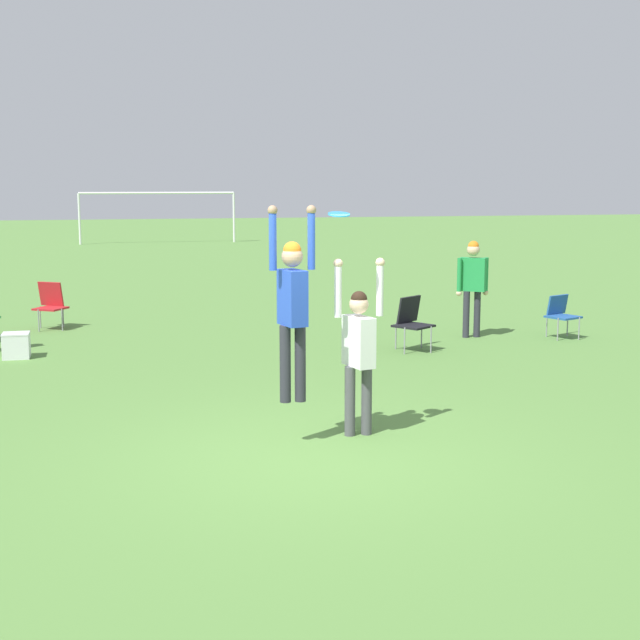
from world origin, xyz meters
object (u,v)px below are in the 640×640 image
person_defending (359,343)px  camping_chair_1 (411,319)px  camping_chair_0 (561,313)px  cooler_box (16,345)px  person_spectator_far (473,279)px  camping_chair_3 (51,302)px  person_jumping (292,299)px  frisbee (339,214)px

person_defending → camping_chair_1: (2.27, 4.73, -0.53)m
camping_chair_0 → camping_chair_1: camping_chair_1 is taller
cooler_box → person_spectator_far: bearing=0.9°
person_spectator_far → camping_chair_1: bearing=-112.3°
person_defending → cooler_box: bearing=-156.8°
camping_chair_3 → person_defending: bearing=146.5°
person_spectator_far → person_jumping: bearing=-92.0°
person_jumping → frisbee: size_ratio=9.00×
person_jumping → cooler_box: person_jumping is taller
frisbee → camping_chair_0: (5.63, 5.51, -2.03)m
frisbee → camping_chair_3: size_ratio=0.26×
person_spectator_far → cooler_box: size_ratio=4.17×
frisbee → camping_chair_0: frisbee is taller
person_defending → camping_chair_0: person_defending is taller
camping_chair_1 → person_defending: bearing=29.8°
person_jumping → frisbee: person_jumping is taller
cooler_box → camping_chair_0: bearing=-1.7°
frisbee → cooler_box: frisbee is taller
frisbee → person_spectator_far: frisbee is taller
person_defending → cooler_box: size_ratio=4.72×
camping_chair_0 → cooler_box: (-9.53, 0.28, -0.26)m
person_jumping → camping_chair_0: 8.28m
frisbee → cooler_box: bearing=123.9°
frisbee → person_spectator_far: 7.31m
person_spectator_far → person_defending: bearing=-87.8°
person_spectator_far → cooler_box: bearing=-143.4°
camping_chair_3 → person_spectator_far: (7.57, -2.78, 0.56)m
camping_chair_0 → camping_chair_1: size_ratio=0.86×
camping_chair_0 → person_spectator_far: 1.74m
camping_chair_0 → person_jumping: bearing=18.5°
camping_chair_3 → cooler_box: (-0.38, -2.90, -0.31)m
camping_chair_1 → camping_chair_0: bearing=155.0°
person_jumping → camping_chair_0: size_ratio=2.73×
person_jumping → camping_chair_0: person_jumping is taller
camping_chair_1 → person_spectator_far: 1.84m
camping_chair_3 → camping_chair_1: bearing=-179.2°
camping_chair_1 → person_spectator_far: bearing=177.3°
frisbee → person_spectator_far: size_ratio=0.13×
person_jumping → camping_chair_3: size_ratio=2.34×
cooler_box → frisbee: bearing=-56.1°
person_jumping → camping_chair_1: size_ratio=2.34×
person_defending → cooler_box: 7.00m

